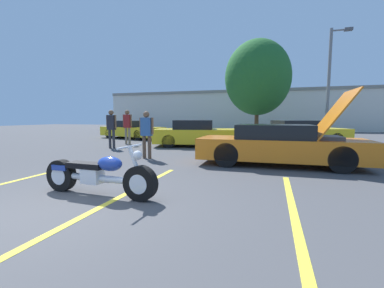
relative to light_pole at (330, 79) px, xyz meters
name	(u,v)px	position (x,y,z in m)	size (l,w,h in m)	color
ground_plane	(37,214)	(-6.54, -14.93, -3.73)	(80.00, 80.00, 0.00)	#474749
parking_stripe_middle	(109,203)	(-5.83, -14.20, -3.73)	(0.12, 5.57, 0.01)	yellow
parking_stripe_back	(296,224)	(-2.95, -14.20, -3.73)	(0.12, 5.57, 0.01)	yellow
far_building	(243,109)	(-6.54, 12.48, -1.40)	(32.00, 4.20, 4.40)	beige
light_pole	(330,79)	(0.00, 0.00, 0.00)	(1.21, 0.28, 6.72)	slate
tree_background	(258,78)	(-4.52, 3.58, 0.80)	(5.13, 5.13, 7.48)	brown
motorcycle	(98,175)	(-6.26, -13.90, -3.36)	(2.34, 0.70, 0.94)	black
show_car_hood_open	(280,145)	(-3.05, -9.79, -3.13)	(4.73, 1.78, 2.15)	orange
parked_car_left_row	(132,130)	(-12.32, -2.50, -3.16)	(4.88, 3.03, 1.19)	yellow
parked_car_right_row	(299,133)	(-2.00, -3.76, -3.12)	(4.85, 3.43, 1.26)	yellow
parked_car_mid_row	(196,134)	(-6.84, -5.68, -3.13)	(4.38, 2.76, 1.27)	yellow
spectator_near_motorcycle	(147,131)	(-7.38, -9.85, -2.78)	(0.52, 0.21, 1.61)	brown
spectator_by_show_car	(111,126)	(-10.27, -7.69, -2.69)	(0.52, 0.23, 1.74)	#333338
spectator_midground	(127,124)	(-10.52, -5.93, -2.66)	(0.52, 0.23, 1.79)	gray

